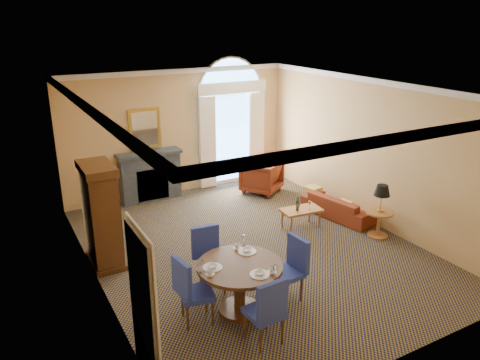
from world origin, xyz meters
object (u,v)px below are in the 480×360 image
armchair (261,176)px  side_table (381,205)px  coffee_table (301,211)px  sofa (339,206)px  armoire (102,217)px  dining_table (240,277)px

armchair → side_table: side_table is taller
coffee_table → side_table: size_ratio=0.82×
armchair → side_table: 3.58m
armchair → coffee_table: bearing=45.9°
armchair → coffee_table: armchair is taller
sofa → armchair: bearing=5.8°
armoire → sofa: size_ratio=1.11×
side_table → armchair: bearing=102.4°
coffee_table → sofa: bearing=9.8°
sofa → coffee_table: 1.15m
armoire → side_table: size_ratio=1.72×
sofa → side_table: size_ratio=1.56×
armoire → coffee_table: (4.13, -0.54, -0.53)m
coffee_table → side_table: side_table is taller
sofa → armchair: armchair is taller
coffee_table → side_table: bearing=-37.7°
dining_table → sofa: 4.37m
armoire → coffee_table: bearing=-7.4°
dining_table → sofa: size_ratio=0.76×
armoire → armchair: 4.93m
dining_table → coffee_table: size_ratio=1.44×
armchair → side_table: size_ratio=0.83×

